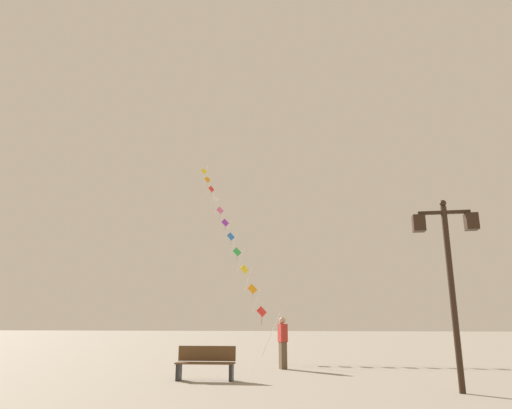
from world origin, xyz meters
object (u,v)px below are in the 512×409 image
twin_lantern_lamp_post (448,255)px  kite_train (228,229)px  kite_flyer (283,341)px  park_bench (206,363)px

twin_lantern_lamp_post → kite_train: kite_train is taller
kite_flyer → park_bench: (-1.71, -3.59, -0.45)m
twin_lantern_lamp_post → kite_flyer: size_ratio=2.57×
twin_lantern_lamp_post → park_bench: 6.89m
kite_flyer → park_bench: size_ratio=1.05×
park_bench → kite_train: bearing=96.8°
twin_lantern_lamp_post → kite_train: bearing=122.4°
twin_lantern_lamp_post → kite_flyer: (-4.52, 4.98, -2.16)m
twin_lantern_lamp_post → park_bench: (-6.23, 1.39, -2.61)m
park_bench → twin_lantern_lamp_post: bearing=-16.4°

